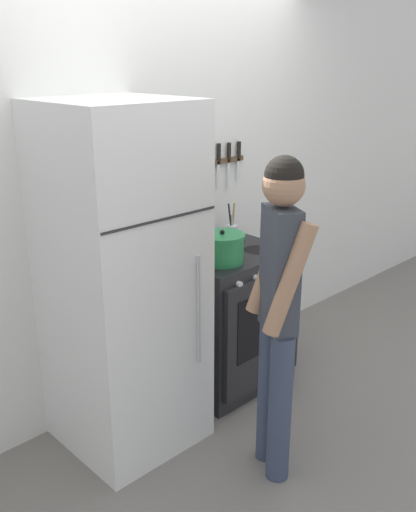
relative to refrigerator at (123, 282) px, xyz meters
name	(u,v)px	position (x,y,z in m)	size (l,w,h in m)	color
ground_plane	(162,377)	(0.52, 0.34, -0.93)	(14.00, 14.00, 0.00)	slate
wall_back	(153,191)	(0.52, 0.37, 0.35)	(10.00, 0.06, 2.55)	silver
refrigerator	(123,282)	(0.00, 0.00, 0.00)	(0.68, 0.70, 1.86)	white
stove_range	(229,317)	(0.82, 0.01, -0.47)	(0.72, 0.64, 0.90)	#232326
dutch_oven_pot	(222,248)	(0.65, -0.08, 0.06)	(0.31, 0.27, 0.20)	#237A42
tea_kettle	(196,243)	(0.67, 0.16, 0.03)	(0.23, 0.19, 0.22)	silver
utensil_jar	(232,231)	(1.00, 0.16, 0.03)	(0.08, 0.07, 0.26)	silver
person	(279,303)	(0.37, -0.75, 0.01)	(0.37, 0.41, 1.64)	#38425B
wall_knife_strip	(223,159)	(1.07, 0.32, 0.48)	(0.38, 0.03, 0.35)	brown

